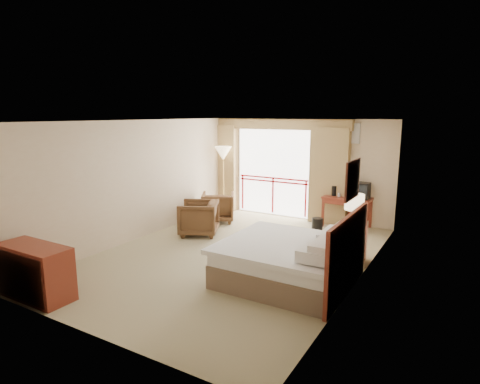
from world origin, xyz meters
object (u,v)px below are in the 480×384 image
Objects in this scene: wastebasket at (317,225)px; armchair_far at (218,221)px; bed at (291,260)px; desk at (348,203)px; tv at (360,191)px; side_table at (204,210)px; armchair_near at (199,234)px; floor_lamp at (223,156)px; dresser at (35,272)px; nightstand at (351,245)px; table_lamp at (354,203)px.

wastebasket is 2.66m from armchair_far.
desk is at bearing 91.62° from bed.
side_table is at bearing -140.41° from tv.
armchair_near is 2.80m from floor_lamp.
side_table is at bearing 89.93° from dresser.
tv reaches higher than desk.
bed is at bearing 110.51° from armchair_far.
nightstand is 2.46m from tv.
floor_lamp reaches higher than table_lamp.
desk is at bearing 5.05° from floor_lamp.
bed is at bearing -76.56° from tv.
armchair_far is 5.25m from dresser.
nightstand is 0.74× the size of armchair_near.
tv reaches higher than armchair_far.
nightstand is at bearing 65.02° from armchair_near.
dresser reaches higher than wastebasket.
bed is 3.15m from wastebasket.
floor_lamp is at bearing -159.90° from tv.
tv is 0.51× the size of armchair_near.
floor_lamp is 6.29m from dresser.
nightstand is at bearing -74.24° from desk.
wastebasket is (-0.61, 3.08, -0.21)m from bed.
table_lamp is 5.67m from dresser.
nightstand is 1.46× the size of tv.
table_lamp reaches higher than bed.
desk reaches higher than wastebasket.
wastebasket is 0.62× the size of side_table.
floor_lamp is (-4.28, 2.07, 1.32)m from nightstand.
table_lamp is 2.22m from wastebasket.
side_table is (-0.44, 0.86, 0.37)m from armchair_near.
table_lamp is at bearing -10.22° from side_table.
bed is 5.25m from floor_lamp.
nightstand is 0.56× the size of desk.
table_lamp reaches higher than side_table.
nightstand is 0.52× the size of dresser.
desk is at bearing -174.66° from tv.
floor_lamp reaches higher than tv.
armchair_near is (-3.61, -0.13, -1.16)m from table_lamp.
side_table is at bearing -79.77° from floor_lamp.
tv is (-0.45, 2.28, -0.19)m from table_lamp.
side_table is at bearing 169.78° from table_lamp.
dresser is (0.05, -5.23, 0.42)m from armchair_far.
armchair_near is 4.02m from dresser.
floor_lamp is (-3.03, 0.48, 1.49)m from wastebasket.
tv reaches higher than armchair_near.
armchair_near is 1.04m from side_table.
desk is at bearing 25.97° from side_table.
desk is at bearing 107.81° from table_lamp.
table_lamp reaches higher than tv.
armchair_far is at bearing 87.81° from dresser.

